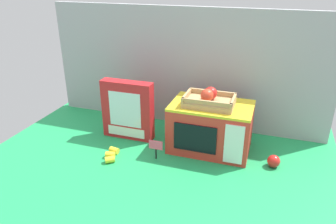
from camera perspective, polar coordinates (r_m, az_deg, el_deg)
The scene contains 8 objects.
ground_plane at distance 1.74m, azimuth 0.14°, elevation -5.49°, with size 1.70×1.70×0.00m, color #219E54.
display_back_panel at distance 1.85m, azimuth 2.90°, elevation 7.74°, with size 1.61×0.03×0.68m, color #A0A3A8.
toy_microwave at distance 1.65m, azimuth 7.54°, elevation -2.64°, with size 0.40×0.27×0.25m.
food_groups_crate at distance 1.58m, azimuth 7.30°, elevation 2.18°, with size 0.24×0.16×0.09m.
cookie_set_box at distance 1.75m, azimuth -7.12°, elevation 0.35°, with size 0.28×0.07×0.32m.
price_sign at distance 1.58m, azimuth -2.18°, elevation -6.18°, with size 0.07×0.01×0.10m.
loose_toy_banana at distance 1.63m, azimuth -9.96°, elevation -7.46°, with size 0.07×0.13×0.03m.
loose_toy_apple at distance 1.61m, azimuth 18.17°, elevation -8.25°, with size 0.06×0.06×0.06m, color red.
Camera 1 is at (0.48, -1.44, 0.86)m, focal length 34.49 mm.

